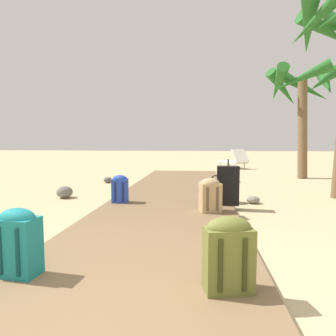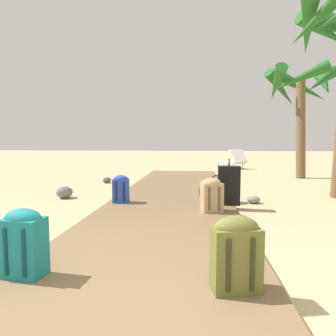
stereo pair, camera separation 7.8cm
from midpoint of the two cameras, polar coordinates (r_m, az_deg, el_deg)
The scene contains 14 objects.
ground_plane at distance 5.21m, azimuth -0.10°, elevation -7.43°, with size 60.00×60.00×0.00m, color tan.
boardwalk at distance 6.10m, azimuth 0.73°, elevation -5.17°, with size 2.15×9.29×0.08m, color brown.
backpack_blue at distance 5.23m, azimuth -9.36°, elevation -3.79°, with size 0.28×0.24×0.47m.
backpack_teal at distance 2.66m, azimuth -26.49°, elevation -12.26°, with size 0.33×0.25×0.53m.
duffel_bag_grey at distance 5.68m, azimuth 8.68°, elevation -3.98°, with size 0.64×0.44×0.42m.
backpack_olive at distance 2.22m, azimuth 11.76°, elevation -15.31°, with size 0.37×0.26×0.53m.
backpack_tan at distance 4.54m, azimuth 7.80°, elevation -4.88°, with size 0.35×0.33×0.50m.
suitcase_black at distance 5.07m, azimuth 11.02°, elevation -3.24°, with size 0.37×0.23×0.76m.
palm_tree_far_right at distance 10.29m, azimuth 23.48°, elevation 13.06°, with size 2.19×2.37×3.45m.
lounge_chair at distance 12.89m, azimuth 11.90°, elevation 1.43°, with size 1.21×1.63×0.81m.
rock_left_mid at distance 8.32m, azimuth -11.76°, elevation -2.26°, with size 0.23×0.21×0.16m, color #5B5651.
rock_left_far at distance 6.34m, azimuth -19.36°, elevation -4.36°, with size 0.31×0.33×0.24m, color slate.
rock_right_far at distance 5.72m, azimuth 15.55°, elevation -5.78°, with size 0.23×0.26×0.13m, color gray.
rock_right_mid at distance 8.55m, azimuth 11.89°, elevation -2.02°, with size 0.25×0.29×0.17m, color slate.
Camera 2 is at (0.44, -1.35, 1.13)m, focal length 32.13 mm.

